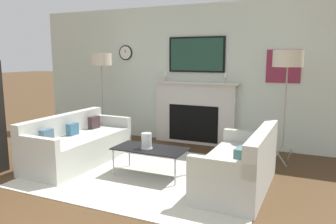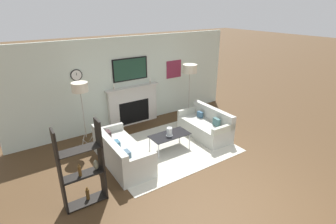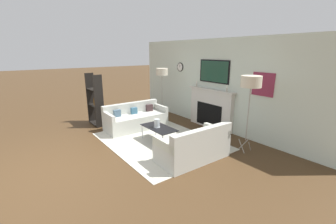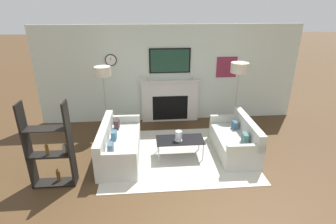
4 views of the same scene
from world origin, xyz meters
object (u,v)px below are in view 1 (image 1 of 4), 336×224
(coffee_table, at_px, (150,150))
(floor_lamp_right, at_px, (288,60))
(floor_lamp_left, at_px, (101,61))
(hurricane_candle, at_px, (147,142))
(couch_left, at_px, (77,145))
(couch_right, at_px, (240,167))

(coffee_table, height_order, floor_lamp_right, floor_lamp_right)
(floor_lamp_left, bearing_deg, coffee_table, -37.59)
(hurricane_candle, distance_m, floor_lamp_right, 2.49)
(couch_left, distance_m, coffee_table, 1.36)
(couch_left, bearing_deg, floor_lamp_left, 107.43)
(floor_lamp_left, bearing_deg, hurricane_candle, -38.85)
(couch_left, bearing_deg, couch_right, -0.06)
(couch_right, distance_m, coffee_table, 1.29)
(floor_lamp_left, bearing_deg, couch_left, -72.57)
(hurricane_candle, height_order, floor_lamp_right, floor_lamp_right)
(coffee_table, distance_m, floor_lamp_left, 2.55)
(coffee_table, bearing_deg, hurricane_candle, -132.98)
(couch_right, bearing_deg, floor_lamp_right, 72.82)
(floor_lamp_right, bearing_deg, floor_lamp_left, -180.00)
(coffee_table, bearing_deg, floor_lamp_left, 142.41)
(couch_left, distance_m, floor_lamp_right, 3.58)
(floor_lamp_right, bearing_deg, couch_right, -107.18)
(coffee_table, xyz_separation_m, hurricane_candle, (-0.03, -0.04, 0.13))
(couch_left, xyz_separation_m, floor_lamp_right, (3.04, 1.31, 1.37))
(couch_left, relative_size, floor_lamp_right, 1.04)
(coffee_table, bearing_deg, couch_left, 177.82)
(floor_lamp_left, bearing_deg, floor_lamp_right, 0.00)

